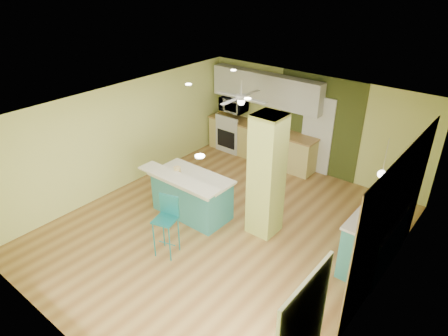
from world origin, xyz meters
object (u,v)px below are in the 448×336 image
at_px(peninsula, 191,195).
at_px(bar_stool, 167,216).
at_px(side_counter, 374,238).
at_px(canister, 177,171).
at_px(fruit_bowl, 270,128).

relative_size(peninsula, bar_stool, 1.66).
height_order(peninsula, side_counter, side_counter).
relative_size(side_counter, canister, 8.49).
relative_size(bar_stool, side_counter, 0.72).
xyz_separation_m(peninsula, side_counter, (3.59, 0.93, 0.05)).
bearing_deg(peninsula, canister, -155.67).
bearing_deg(peninsula, bar_stool, -65.96).
distance_m(peninsula, fruit_bowl, 3.20).
bearing_deg(canister, fruit_bowl, 87.70).
distance_m(peninsula, bar_stool, 1.32).
distance_m(bar_stool, fruit_bowl, 4.39).
relative_size(fruit_bowl, canister, 1.46).
height_order(fruit_bowl, canister, canister).
xyz_separation_m(peninsula, fruit_bowl, (-0.13, 3.16, 0.49)).
distance_m(fruit_bowl, canister, 3.28).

